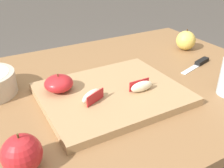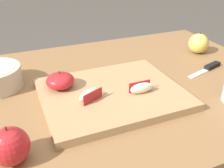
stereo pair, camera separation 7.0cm
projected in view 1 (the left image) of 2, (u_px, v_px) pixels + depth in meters
name	position (u px, v px, depth m)	size (l,w,h in m)	color
dining_table	(110.00, 117.00, 0.84)	(1.11, 0.77, 0.75)	brown
cutting_board	(112.00, 94.00, 0.71)	(0.38, 0.31, 0.02)	#A37F56
apple_half_skin_up	(59.00, 83.00, 0.70)	(0.08, 0.08, 0.05)	#B21E23
apple_wedge_back	(92.00, 96.00, 0.65)	(0.07, 0.05, 0.03)	#F4EACC
apple_wedge_front	(141.00, 86.00, 0.70)	(0.07, 0.02, 0.03)	#F4EACC
paring_knife	(200.00, 63.00, 0.91)	(0.16, 0.06, 0.01)	silver
whole_apple_crimson	(22.00, 154.00, 0.47)	(0.08, 0.08, 0.08)	#B21E23
whole_apple_golden	(186.00, 40.00, 1.03)	(0.08, 0.08, 0.08)	#DBBC51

